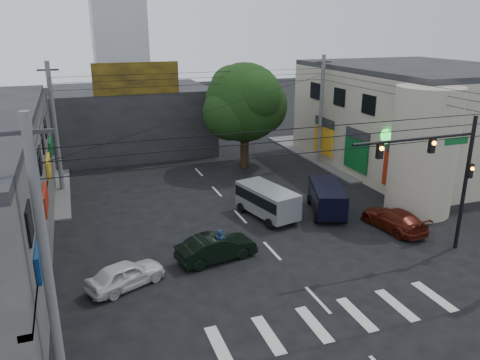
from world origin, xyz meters
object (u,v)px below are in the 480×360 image
traffic_gantry (442,165)px  silver_minivan (267,203)px  dark_sedan (217,248)px  traffic_officer (221,246)px  white_compact (126,274)px  street_tree (245,103)px  utility_pole_near_left (46,260)px  utility_pole_far_left (55,129)px  navy_van (327,199)px  utility_pole_far_right (321,111)px  maroon_sedan (394,219)px

traffic_gantry → silver_minivan: size_ratio=1.50×
dark_sedan → silver_minivan: (4.62, 4.30, 0.28)m
traffic_officer → white_compact: bearing=177.6°
street_tree → utility_pole_near_left: size_ratio=0.95×
traffic_gantry → utility_pole_far_left: (-18.32, 17.00, -0.23)m
utility_pole_near_left → traffic_officer: utility_pole_near_left is taller
dark_sedan → white_compact: (-4.67, -1.08, -0.06)m
white_compact → navy_van: (13.13, 4.70, 0.31)m
dark_sedan → navy_van: (8.46, 3.63, 0.25)m
traffic_gantry → dark_sedan: (-10.89, 3.08, -4.15)m
dark_sedan → silver_minivan: size_ratio=0.90×
utility_pole_far_left → silver_minivan: (12.06, -9.62, -3.63)m
street_tree → utility_pole_near_left: utility_pole_near_left is taller
utility_pole_far_right → white_compact: (-18.24, -15.00, -3.98)m
traffic_gantry → traffic_officer: traffic_gantry is taller
utility_pole_near_left → utility_pole_far_left: same height
silver_minivan → utility_pole_near_left: bearing=119.1°
utility_pole_far_left → white_compact: bearing=-79.6°
dark_sedan → silver_minivan: 6.32m
traffic_gantry → utility_pole_near_left: bearing=-169.2°
dark_sedan → navy_van: navy_van is taller
traffic_gantry → navy_van: (-2.44, 6.71, -3.90)m
utility_pole_near_left → silver_minivan: bearing=42.1°
dark_sedan → silver_minivan: bearing=-57.0°
street_tree → utility_pole_far_left: size_ratio=0.95×
utility_pole_near_left → utility_pole_far_left: (0.00, 20.50, 0.00)m
white_compact → utility_pole_near_left: bearing=129.8°
street_tree → dark_sedan: street_tree is taller
white_compact → utility_pole_far_right: bearing=-74.2°
white_compact → street_tree: bearing=-59.9°
street_tree → white_compact: size_ratio=2.21×
street_tree → navy_van: (1.39, -11.30, -4.54)m
traffic_gantry → dark_sedan: 12.06m
utility_pole_far_left → white_compact: utility_pole_far_left is taller
utility_pole_near_left → maroon_sedan: utility_pole_near_left is taller
traffic_gantry → white_compact: bearing=172.7°
utility_pole_far_right → white_compact: 23.95m
utility_pole_far_left → navy_van: 19.29m
street_tree → silver_minivan: (-2.44, -10.62, -4.51)m
dark_sedan → utility_pole_near_left: bearing=121.6°
utility_pole_near_left → utility_pole_far_left: size_ratio=1.00×
utility_pole_far_right → white_compact: size_ratio=2.34×
street_tree → traffic_officer: size_ratio=4.89×
utility_pole_near_left → white_compact: size_ratio=2.34×
traffic_gantry → traffic_officer: 11.80m
silver_minivan → traffic_gantry: bearing=-152.6°
utility_pole_far_left → maroon_sedan: size_ratio=2.03×
utility_pole_near_left → utility_pole_far_right: 29.35m
white_compact → navy_van: size_ratio=0.79×
white_compact → navy_van: 13.95m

